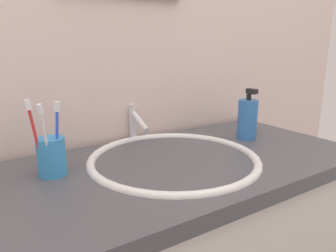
% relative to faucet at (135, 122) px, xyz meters
% --- Properties ---
extents(tiled_wall_back, '(2.32, 0.04, 2.40)m').
position_rel_faucet_xyz_m(tiled_wall_back, '(-0.02, 0.05, 0.22)').
color(tiled_wall_back, beige).
rests_on(tiled_wall_back, ground).
extents(sink_basin, '(0.48, 0.48, 0.13)m').
position_rel_faucet_xyz_m(sink_basin, '(-0.00, -0.23, -0.11)').
color(sink_basin, white).
rests_on(sink_basin, vanity_counter).
extents(faucet, '(0.02, 0.14, 0.12)m').
position_rel_faucet_xyz_m(faucet, '(0.00, 0.00, 0.00)').
color(faucet, silver).
rests_on(faucet, sink_basin).
extents(toothbrush_cup, '(0.07, 0.07, 0.09)m').
position_rel_faucet_xyz_m(toothbrush_cup, '(-0.31, -0.16, -0.01)').
color(toothbrush_cup, '#338CCC').
rests_on(toothbrush_cup, vanity_counter).
extents(toothbrush_red, '(0.03, 0.01, 0.19)m').
position_rel_faucet_xyz_m(toothbrush_red, '(-0.34, -0.17, 0.05)').
color(toothbrush_red, red).
rests_on(toothbrush_red, toothbrush_cup).
extents(toothbrush_white, '(0.03, 0.04, 0.18)m').
position_rel_faucet_xyz_m(toothbrush_white, '(-0.33, -0.19, 0.05)').
color(toothbrush_white, white).
rests_on(toothbrush_white, toothbrush_cup).
extents(toothbrush_blue, '(0.02, 0.03, 0.18)m').
position_rel_faucet_xyz_m(toothbrush_blue, '(-0.30, -0.18, 0.05)').
color(toothbrush_blue, blue).
rests_on(toothbrush_blue, toothbrush_cup).
extents(soap_dispenser, '(0.07, 0.07, 0.17)m').
position_rel_faucet_xyz_m(soap_dispenser, '(0.32, -0.20, 0.01)').
color(soap_dispenser, '#3372BF').
rests_on(soap_dispenser, vanity_counter).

